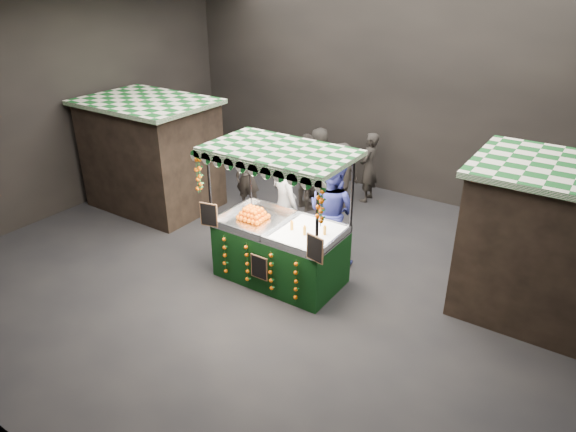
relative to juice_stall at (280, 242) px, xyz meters
The scene contains 15 objects.
ground 0.81m from the juice_stall, 117.10° to the left, with size 12.00×12.00×0.00m, color black.
market_hall 2.59m from the juice_stall, 117.10° to the left, with size 12.10×10.10×5.05m.
neighbour_stall_left 4.64m from the juice_stall, 165.71° to the left, with size 3.00×2.20×2.60m.
neighbour_stall_right 4.66m from the juice_stall, 20.73° to the left, with size 3.00×2.20×2.60m.
juice_stall is the anchor object (origin of this frame).
vendor_grey 1.13m from the juice_stall, 119.20° to the left, with size 0.91×0.77×2.10m.
vendor_blue 1.28m from the juice_stall, 70.83° to the left, with size 1.12×0.92×2.10m.
shopper_0 3.21m from the juice_stall, 138.06° to the left, with size 0.68×0.50×1.70m.
shopper_1 3.82m from the juice_stall, 34.17° to the left, with size 0.96×0.85×1.64m.
shopper_2 3.22m from the juice_stall, 113.12° to the left, with size 1.19×0.88×1.88m.
shopper_3 5.12m from the juice_stall, 46.44° to the left, with size 1.15×1.21×1.65m.
shopper_4 4.03m from the juice_stall, 110.29° to the left, with size 1.04×0.90×1.79m.
shopper_5 4.93m from the juice_stall, 29.90° to the left, with size 0.76×1.81×1.90m.
shopper_6 4.25m from the juice_stall, 93.52° to the left, with size 0.48×0.68×1.75m.
shopper_7 3.49m from the juice_stall, 99.78° to the left, with size 0.98×1.22×1.64m.
Camera 1 is at (4.80, -6.95, 5.35)m, focal length 32.30 mm.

